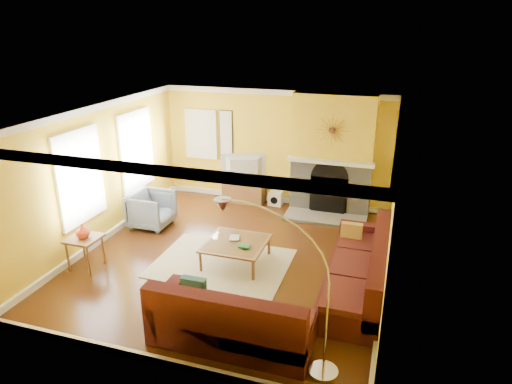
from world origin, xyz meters
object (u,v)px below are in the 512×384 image
(side_table, at_px, (86,252))
(arc_lamp, at_px, (279,291))
(coffee_table, at_px, (236,252))
(media_console, at_px, (244,191))
(armchair, at_px, (152,210))
(sectional_sofa, at_px, (287,268))

(side_table, distance_m, arc_lamp, 4.20)
(coffee_table, height_order, media_console, media_console)
(media_console, distance_m, armchair, 2.42)
(armchair, bearing_deg, coffee_table, -113.11)
(media_console, relative_size, side_table, 1.70)
(armchair, bearing_deg, media_console, -35.89)
(media_console, relative_size, arc_lamp, 0.45)
(arc_lamp, bearing_deg, side_table, 160.80)
(media_console, bearing_deg, arc_lamp, -66.72)
(media_console, bearing_deg, coffee_table, -73.85)
(coffee_table, relative_size, media_console, 1.08)
(coffee_table, bearing_deg, media_console, 106.15)
(sectional_sofa, bearing_deg, side_table, -175.46)
(side_table, xyz_separation_m, arc_lamp, (3.90, -1.36, 0.80))
(sectional_sofa, bearing_deg, armchair, 154.12)
(media_console, height_order, arc_lamp, arc_lamp)
(arc_lamp, bearing_deg, coffee_table, 121.31)
(sectional_sofa, relative_size, arc_lamp, 1.68)
(armchair, relative_size, side_table, 1.43)
(side_table, bearing_deg, media_console, 67.05)
(media_console, relative_size, armchair, 1.19)
(coffee_table, bearing_deg, armchair, 156.89)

